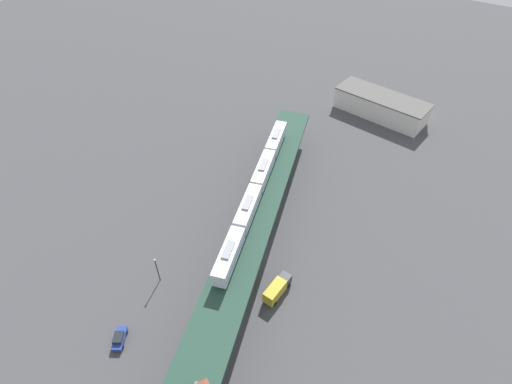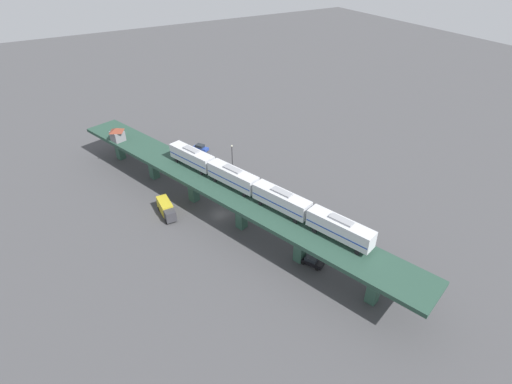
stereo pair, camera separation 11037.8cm
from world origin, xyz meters
TOP-DOWN VIEW (x-y plane):
  - ground_plane at (0.00, 0.00)m, footprint 400.00×400.00m
  - elevated_viaduct at (0.06, -0.17)m, footprint 36.90×89.98m
  - subway_train at (-4.25, 8.38)m, footprint 18.31×48.16m
  - street_car_black at (-7.98, 22.60)m, footprint 3.65×4.73m
  - street_car_blue at (-8.30, -29.79)m, footprint 3.89×4.68m
  - delivery_truck at (10.10, -5.62)m, footprint 2.60×7.28m
  - street_lamp at (-11.43, -16.22)m, footprint 0.44×0.44m
  - warehouse_building at (2.82, 68.31)m, footprint 29.49×13.19m

SIDE VIEW (x-z plane):
  - ground_plane at x=0.00m, z-range 0.00..0.00m
  - street_car_black at x=-7.98m, z-range -0.01..1.88m
  - street_car_blue at x=-8.30m, z-range -0.01..1.88m
  - delivery_truck at x=10.10m, z-range 0.16..3.36m
  - warehouse_building at x=2.82m, z-range 0.01..6.81m
  - street_lamp at x=-11.43m, z-range 0.64..7.58m
  - elevated_viaduct at x=0.06m, z-range 2.81..10.65m
  - subway_train at x=-4.25m, z-range 8.16..12.61m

